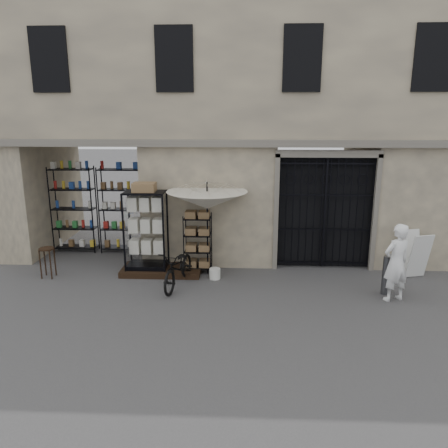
{
  "coord_description": "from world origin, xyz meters",
  "views": [
    {
      "loc": [
        -0.35,
        -8.87,
        3.98
      ],
      "look_at": [
        -0.8,
        1.4,
        1.35
      ],
      "focal_mm": 35.0,
      "sensor_mm": 36.0,
      "label": 1
    }
  ],
  "objects_px": {
    "steel_bollard": "(386,275)",
    "easel_sign": "(415,254)",
    "white_bucket": "(215,274)",
    "bicycle": "(179,286)",
    "wooden_stool": "(48,262)",
    "display_cabinet": "(146,234)",
    "market_umbrella": "(207,195)",
    "shopkeeper": "(392,300)",
    "wire_rack": "(198,244)"
  },
  "relations": [
    {
      "from": "market_umbrella",
      "to": "shopkeeper",
      "type": "bearing_deg",
      "value": -18.8
    },
    {
      "from": "wooden_stool",
      "to": "shopkeeper",
      "type": "distance_m",
      "value": 8.18
    },
    {
      "from": "white_bucket",
      "to": "steel_bollard",
      "type": "relative_size",
      "value": 0.31
    },
    {
      "from": "easel_sign",
      "to": "steel_bollard",
      "type": "bearing_deg",
      "value": -148.41
    },
    {
      "from": "display_cabinet",
      "to": "white_bucket",
      "type": "distance_m",
      "value": 1.98
    },
    {
      "from": "steel_bollard",
      "to": "wooden_stool",
      "type": "bearing_deg",
      "value": 175.08
    },
    {
      "from": "market_umbrella",
      "to": "easel_sign",
      "type": "height_order",
      "value": "market_umbrella"
    },
    {
      "from": "shopkeeper",
      "to": "wire_rack",
      "type": "bearing_deg",
      "value": -42.2
    },
    {
      "from": "market_umbrella",
      "to": "white_bucket",
      "type": "bearing_deg",
      "value": -59.11
    },
    {
      "from": "steel_bollard",
      "to": "display_cabinet",
      "type": "bearing_deg",
      "value": 169.14
    },
    {
      "from": "steel_bollard",
      "to": "shopkeeper",
      "type": "distance_m",
      "value": 0.55
    },
    {
      "from": "wire_rack",
      "to": "shopkeeper",
      "type": "distance_m",
      "value": 4.75
    },
    {
      "from": "bicycle",
      "to": "shopkeeper",
      "type": "bearing_deg",
      "value": 4.64
    },
    {
      "from": "display_cabinet",
      "to": "wire_rack",
      "type": "distance_m",
      "value": 1.32
    },
    {
      "from": "white_bucket",
      "to": "wire_rack",
      "type": "bearing_deg",
      "value": 134.55
    },
    {
      "from": "wire_rack",
      "to": "wooden_stool",
      "type": "relative_size",
      "value": 2.0
    },
    {
      "from": "wire_rack",
      "to": "wooden_stool",
      "type": "height_order",
      "value": "wire_rack"
    },
    {
      "from": "bicycle",
      "to": "white_bucket",
      "type": "bearing_deg",
      "value": 43.56
    },
    {
      "from": "market_umbrella",
      "to": "bicycle",
      "type": "distance_m",
      "value": 2.28
    },
    {
      "from": "wire_rack",
      "to": "steel_bollard",
      "type": "height_order",
      "value": "wire_rack"
    },
    {
      "from": "steel_bollard",
      "to": "shopkeeper",
      "type": "height_order",
      "value": "steel_bollard"
    },
    {
      "from": "market_umbrella",
      "to": "steel_bollard",
      "type": "xyz_separation_m",
      "value": [
        4.09,
        -1.1,
        -1.58
      ]
    },
    {
      "from": "display_cabinet",
      "to": "white_bucket",
      "type": "relative_size",
      "value": 7.8
    },
    {
      "from": "wire_rack",
      "to": "wooden_stool",
      "type": "bearing_deg",
      "value": 175.18
    },
    {
      "from": "bicycle",
      "to": "steel_bollard",
      "type": "relative_size",
      "value": 1.97
    },
    {
      "from": "white_bucket",
      "to": "easel_sign",
      "type": "relative_size",
      "value": 0.24
    },
    {
      "from": "display_cabinet",
      "to": "wire_rack",
      "type": "height_order",
      "value": "display_cabinet"
    },
    {
      "from": "wooden_stool",
      "to": "shopkeeper",
      "type": "height_order",
      "value": "wooden_stool"
    },
    {
      "from": "market_umbrella",
      "to": "steel_bollard",
      "type": "bearing_deg",
      "value": -15.09
    },
    {
      "from": "bicycle",
      "to": "steel_bollard",
      "type": "bearing_deg",
      "value": 8.36
    },
    {
      "from": "white_bucket",
      "to": "shopkeeper",
      "type": "distance_m",
      "value": 4.12
    },
    {
      "from": "display_cabinet",
      "to": "bicycle",
      "type": "height_order",
      "value": "display_cabinet"
    },
    {
      "from": "steel_bollard",
      "to": "easel_sign",
      "type": "relative_size",
      "value": 0.79
    },
    {
      "from": "bicycle",
      "to": "wooden_stool",
      "type": "height_order",
      "value": "bicycle"
    },
    {
      "from": "display_cabinet",
      "to": "market_umbrella",
      "type": "relative_size",
      "value": 0.75
    },
    {
      "from": "white_bucket",
      "to": "bicycle",
      "type": "height_order",
      "value": "bicycle"
    },
    {
      "from": "display_cabinet",
      "to": "shopkeeper",
      "type": "height_order",
      "value": "display_cabinet"
    },
    {
      "from": "easel_sign",
      "to": "bicycle",
      "type": "bearing_deg",
      "value": 172.93
    },
    {
      "from": "white_bucket",
      "to": "wooden_stool",
      "type": "height_order",
      "value": "wooden_stool"
    },
    {
      "from": "bicycle",
      "to": "display_cabinet",
      "type": "bearing_deg",
      "value": 149.81
    },
    {
      "from": "bicycle",
      "to": "shopkeeper",
      "type": "distance_m",
      "value": 4.82
    },
    {
      "from": "display_cabinet",
      "to": "shopkeeper",
      "type": "relative_size",
      "value": 1.23
    },
    {
      "from": "easel_sign",
      "to": "market_umbrella",
      "type": "bearing_deg",
      "value": 164.64
    },
    {
      "from": "wooden_stool",
      "to": "bicycle",
      "type": "bearing_deg",
      "value": -7.44
    },
    {
      "from": "shopkeeper",
      "to": "market_umbrella",
      "type": "bearing_deg",
      "value": -41.71
    },
    {
      "from": "display_cabinet",
      "to": "wooden_stool",
      "type": "xyz_separation_m",
      "value": [
        -2.41,
        -0.39,
        -0.63
      ]
    },
    {
      "from": "easel_sign",
      "to": "wire_rack",
      "type": "bearing_deg",
      "value": 163.23
    },
    {
      "from": "bicycle",
      "to": "easel_sign",
      "type": "distance_m",
      "value": 5.85
    },
    {
      "from": "market_umbrella",
      "to": "bicycle",
      "type": "height_order",
      "value": "market_umbrella"
    },
    {
      "from": "display_cabinet",
      "to": "bicycle",
      "type": "relative_size",
      "value": 1.21
    }
  ]
}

